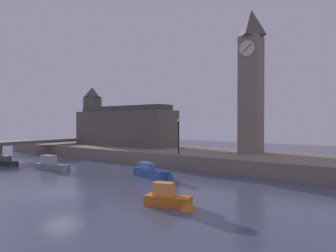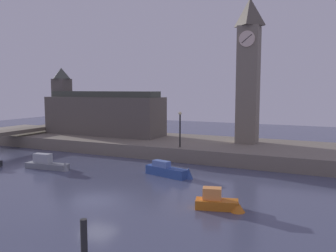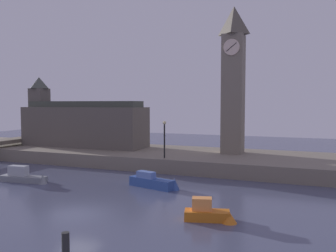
# 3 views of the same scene
# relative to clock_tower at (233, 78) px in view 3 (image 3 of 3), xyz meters

# --- Properties ---
(ground_plane) EXTENTS (120.00, 120.00, 0.00)m
(ground_plane) POSITION_rel_clock_tower_xyz_m (-6.04, -21.50, -10.21)
(ground_plane) COLOR #474C66
(far_embankment) EXTENTS (70.00, 12.00, 1.50)m
(far_embankment) POSITION_rel_clock_tower_xyz_m (-6.04, -1.50, -9.46)
(far_embankment) COLOR slate
(far_embankment) RESTS_ON ground
(clock_tower) EXTENTS (2.62, 2.65, 16.86)m
(clock_tower) POSITION_rel_clock_tower_xyz_m (0.00, 0.00, 0.00)
(clock_tower) COLOR slate
(clock_tower) RESTS_ON far_embankment
(parliament_hall) EXTENTS (17.34, 5.01, 9.52)m
(parliament_hall) POSITION_rel_clock_tower_xyz_m (-20.67, -0.70, -5.65)
(parliament_hall) COLOR #5B544C
(parliament_hall) RESTS_ON far_embankment
(streetlamp) EXTENTS (0.36, 0.36, 3.95)m
(streetlamp) POSITION_rel_clock_tower_xyz_m (-5.99, -6.39, -6.25)
(streetlamp) COLOR black
(streetlamp) RESTS_ON far_embankment
(boat_tour_blue) EXTENTS (4.91, 2.08, 1.47)m
(boat_tour_blue) POSITION_rel_clock_tower_xyz_m (-4.10, -13.29, -9.70)
(boat_tour_blue) COLOR #2D4C93
(boat_tour_blue) RESTS_ON ground
(boat_cruiser_grey) EXTENTS (5.17, 1.59, 1.74)m
(boat_cruiser_grey) POSITION_rel_clock_tower_xyz_m (-16.12, -15.59, -9.75)
(boat_cruiser_grey) COLOR gray
(boat_cruiser_grey) RESTS_ON ground
(boat_patrol_orange) EXTENTS (3.49, 1.76, 1.41)m
(boat_patrol_orange) POSITION_rel_clock_tower_xyz_m (2.54, -19.80, -9.74)
(boat_patrol_orange) COLOR orange
(boat_patrol_orange) RESTS_ON ground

